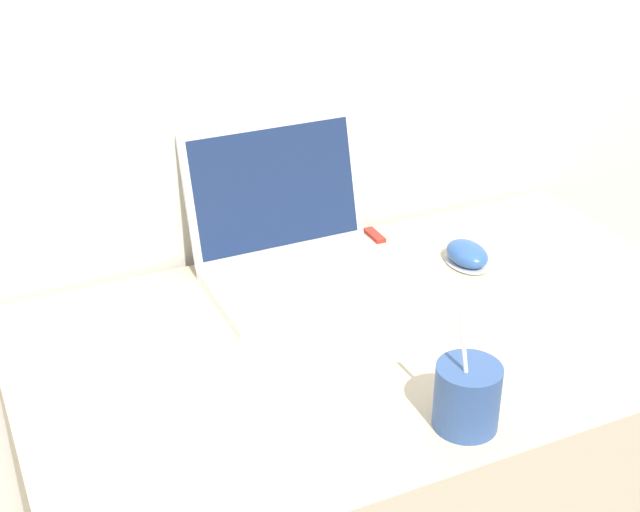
{
  "coord_description": "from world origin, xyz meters",
  "views": [
    {
      "loc": [
        -0.61,
        -0.72,
        1.49
      ],
      "look_at": [
        -0.06,
        0.46,
        0.79
      ],
      "focal_mm": 50.0,
      "sensor_mm": 36.0,
      "label": 1
    }
  ],
  "objects_px": {
    "laptop": "(295,246)",
    "usb_stick": "(374,235)",
    "drink_cup": "(467,395)",
    "computer_mouse": "(467,255)"
  },
  "relations": [
    {
      "from": "laptop",
      "to": "drink_cup",
      "type": "xyz_separation_m",
      "value": [
        0.04,
        -0.49,
        -0.01
      ]
    },
    {
      "from": "drink_cup",
      "to": "usb_stick",
      "type": "xyz_separation_m",
      "value": [
        0.16,
        0.56,
        -0.05
      ]
    },
    {
      "from": "laptop",
      "to": "usb_stick",
      "type": "distance_m",
      "value": 0.22
    },
    {
      "from": "drink_cup",
      "to": "computer_mouse",
      "type": "height_order",
      "value": "drink_cup"
    },
    {
      "from": "drink_cup",
      "to": "usb_stick",
      "type": "height_order",
      "value": "drink_cup"
    },
    {
      "from": "computer_mouse",
      "to": "usb_stick",
      "type": "relative_size",
      "value": 1.67
    },
    {
      "from": "laptop",
      "to": "drink_cup",
      "type": "height_order",
      "value": "laptop"
    },
    {
      "from": "computer_mouse",
      "to": "usb_stick",
      "type": "distance_m",
      "value": 0.2
    },
    {
      "from": "laptop",
      "to": "drink_cup",
      "type": "distance_m",
      "value": 0.49
    },
    {
      "from": "drink_cup",
      "to": "usb_stick",
      "type": "relative_size",
      "value": 3.06
    }
  ]
}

